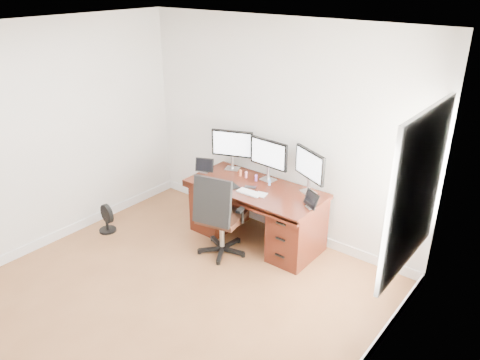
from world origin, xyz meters
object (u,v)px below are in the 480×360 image
Objects in this scene: desk at (256,211)px; monitor_center at (269,155)px; floor_fan at (106,219)px; keyboard at (249,193)px; office_chair at (220,229)px.

desk is 0.72m from monitor_center.
keyboard reaches higher than floor_fan.
office_chair reaches higher than desk.
floor_fan is 2.29m from monitor_center.
keyboard is (0.05, -0.21, 0.36)m from desk.
keyboard is (0.05, -0.45, -0.33)m from monitor_center.
office_chair is (-0.14, -0.54, -0.05)m from desk.
desk is 0.56m from office_chair.
office_chair is 1.08m from monitor_center.
office_chair reaches higher than keyboard.
floor_fan is at bearing -147.48° from desk.
office_chair is at bearing -96.29° from monitor_center.
monitor_center reaches higher than desk.
floor_fan is 0.69× the size of monitor_center.
monitor_center is (1.66, 1.30, 0.90)m from floor_fan.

